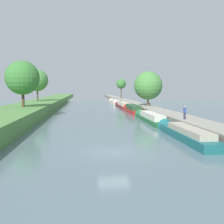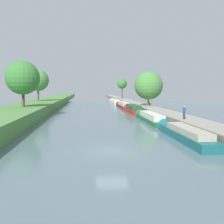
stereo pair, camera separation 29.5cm
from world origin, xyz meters
name	(u,v)px [view 2 (the right image)]	position (x,y,z in m)	size (l,w,h in m)	color
ground_plane	(112,152)	(0.00, 0.00, 0.00)	(160.00, 160.00, 0.00)	slate
stone_quay	(220,142)	(8.87, 0.00, 0.62)	(0.25, 260.00, 1.24)	gray
narrowboat_teal	(183,133)	(7.56, 4.75, 0.55)	(1.91, 12.53, 1.85)	#195B60
narrowboat_green	(149,117)	(7.58, 18.80, 0.55)	(1.97, 13.94, 2.00)	#1E6033
narrowboat_red	(132,109)	(7.46, 33.19, 0.65)	(2.17, 12.60, 2.28)	maroon
narrowboat_maroon	(123,105)	(7.43, 47.64, 0.59)	(1.87, 16.40, 2.03)	maroon
narrowboat_cream	(115,102)	(7.30, 65.33, 0.55)	(2.14, 16.81, 2.04)	beige
tree_rightbank_midnear	(149,86)	(11.50, 35.93, 5.57)	(6.18, 6.18, 7.48)	brown
tree_rightbank_midfar	(122,84)	(11.05, 75.66, 6.57)	(3.59, 3.59, 7.21)	#4C3828
tree_leftbank_downstream	(23,78)	(-12.60, 24.91, 6.73)	(5.66, 5.66, 7.73)	#4C3828
tree_leftbank_upstream	(38,80)	(-13.97, 45.96, 6.96)	(5.37, 5.37, 7.80)	#4C3828
person_walking	(184,112)	(10.02, 10.91, 2.06)	(0.34, 0.34, 1.66)	#282D42
mooring_bollard_far	(118,98)	(9.30, 72.50, 1.41)	(0.16, 0.16, 0.45)	black
park_bench	(149,103)	(12.23, 38.49, 1.54)	(0.44, 1.50, 0.47)	#333338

